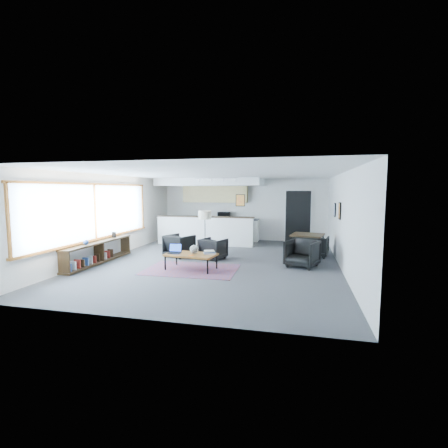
% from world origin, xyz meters
% --- Properties ---
extents(room, '(7.02, 9.02, 2.62)m').
position_xyz_m(room, '(0.00, 0.00, 1.30)').
color(room, '#48484A').
rests_on(room, ground).
extents(window, '(0.10, 5.95, 1.66)m').
position_xyz_m(window, '(-3.46, -0.90, 1.46)').
color(window, '#8CBFFF').
rests_on(window, room).
extents(console, '(0.35, 3.00, 0.80)m').
position_xyz_m(console, '(-3.30, -1.05, 0.33)').
color(console, '#322211').
rests_on(console, floor).
extents(kitchenette, '(4.20, 1.96, 2.60)m').
position_xyz_m(kitchenette, '(-1.20, 3.71, 1.38)').
color(kitchenette, white).
rests_on(kitchenette, floor).
extents(doorway, '(1.10, 0.12, 2.15)m').
position_xyz_m(doorway, '(2.30, 4.42, 1.07)').
color(doorway, black).
rests_on(doorway, room).
extents(track_light, '(1.60, 0.07, 0.15)m').
position_xyz_m(track_light, '(-0.59, 2.20, 2.53)').
color(track_light, silver).
rests_on(track_light, room).
extents(wall_art_lower, '(0.03, 0.38, 0.48)m').
position_xyz_m(wall_art_lower, '(3.47, 0.40, 1.55)').
color(wall_art_lower, black).
rests_on(wall_art_lower, room).
extents(wall_art_upper, '(0.03, 0.34, 0.44)m').
position_xyz_m(wall_art_upper, '(3.47, 1.70, 1.50)').
color(wall_art_upper, black).
rests_on(wall_art_upper, room).
extents(kilim_rug, '(2.48, 1.72, 0.01)m').
position_xyz_m(kilim_rug, '(-0.43, -1.13, 0.01)').
color(kilim_rug, '#673951').
rests_on(kilim_rug, floor).
extents(coffee_table, '(1.41, 0.88, 0.44)m').
position_xyz_m(coffee_table, '(-0.43, -1.13, 0.40)').
color(coffee_table, brown).
rests_on(coffee_table, floor).
extents(laptop, '(0.37, 0.32, 0.25)m').
position_xyz_m(laptop, '(-0.89, -1.10, 0.51)').
color(laptop, black).
rests_on(laptop, coffee_table).
extents(ceramic_pot, '(0.23, 0.23, 0.23)m').
position_xyz_m(ceramic_pot, '(-0.36, -1.08, 0.55)').
color(ceramic_pot, gray).
rests_on(ceramic_pot, coffee_table).
extents(book_stack, '(0.38, 0.35, 0.10)m').
position_xyz_m(book_stack, '(0.06, -1.03, 0.48)').
color(book_stack, silver).
rests_on(book_stack, coffee_table).
extents(coaster, '(0.14, 0.14, 0.01)m').
position_xyz_m(coaster, '(-0.35, -1.35, 0.44)').
color(coaster, '#E5590C').
rests_on(coaster, coffee_table).
extents(armchair_left, '(0.98, 0.95, 0.79)m').
position_xyz_m(armchair_left, '(-1.36, 0.42, 0.40)').
color(armchair_left, black).
rests_on(armchair_left, floor).
extents(armchair_right, '(0.86, 0.83, 0.72)m').
position_xyz_m(armchair_right, '(-0.21, 0.30, 0.36)').
color(armchair_right, black).
rests_on(armchair_right, floor).
extents(floor_lamp, '(0.47, 0.47, 1.46)m').
position_xyz_m(floor_lamp, '(-0.62, 0.82, 1.27)').
color(floor_lamp, black).
rests_on(floor_lamp, floor).
extents(dining_table, '(1.09, 1.09, 0.78)m').
position_xyz_m(dining_table, '(2.62, 0.97, 0.71)').
color(dining_table, '#322211').
rests_on(dining_table, floor).
extents(dining_chair_near, '(0.87, 0.84, 0.70)m').
position_xyz_m(dining_chair_near, '(2.47, -0.10, 0.35)').
color(dining_chair_near, black).
rests_on(dining_chair_near, floor).
extents(dining_chair_far, '(0.71, 0.67, 0.63)m').
position_xyz_m(dining_chair_far, '(2.92, 1.46, 0.31)').
color(dining_chair_far, black).
rests_on(dining_chair_far, floor).
extents(microwave, '(0.52, 0.32, 0.34)m').
position_xyz_m(microwave, '(-0.78, 4.15, 1.10)').
color(microwave, black).
rests_on(microwave, kitchenette).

